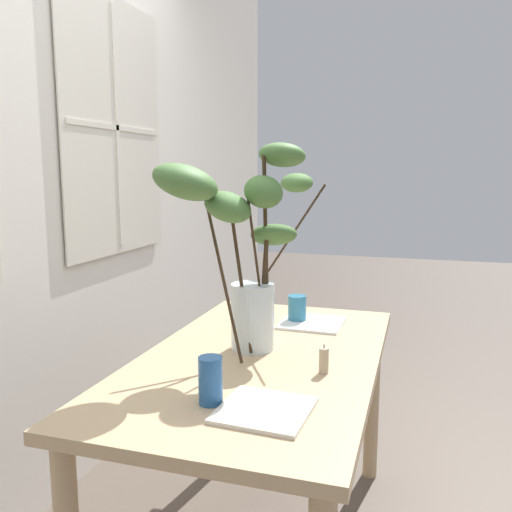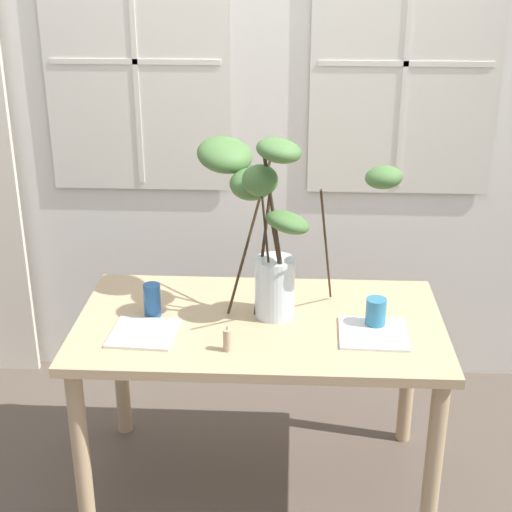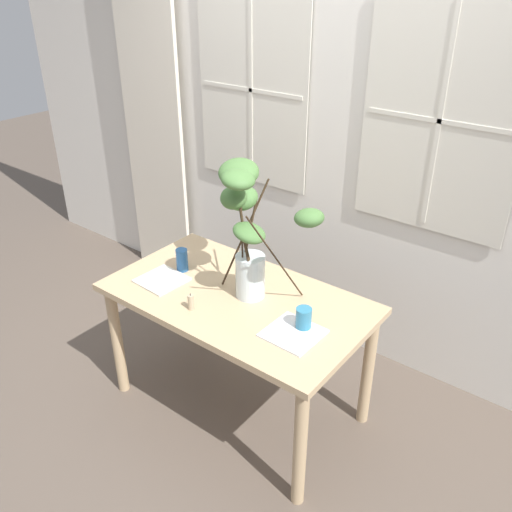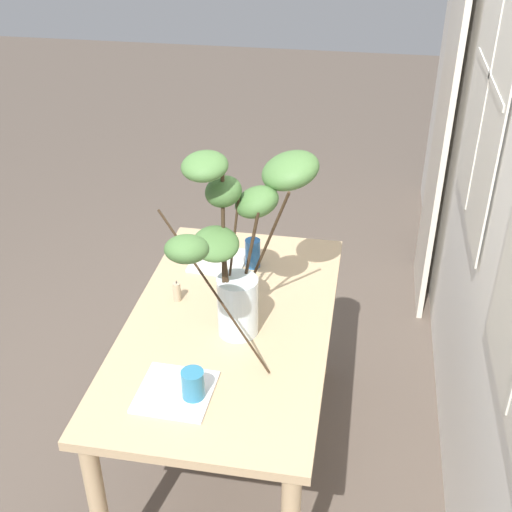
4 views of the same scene
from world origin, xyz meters
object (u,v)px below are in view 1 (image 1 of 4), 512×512
at_px(vase_with_branches, 245,236).
at_px(drinking_glass_blue_left, 211,380).
at_px(plate_square_left, 264,410).
at_px(drinking_glass_blue_right, 297,309).
at_px(dining_table, 261,383).
at_px(plate_square_right, 312,323).
at_px(pillar_candle, 324,361).

xyz_separation_m(vase_with_branches, drinking_glass_blue_left, (-0.43, -0.05, -0.33)).
bearing_deg(plate_square_left, drinking_glass_blue_right, 7.25).
bearing_deg(dining_table, drinking_glass_blue_left, 177.44).
distance_m(vase_with_branches, drinking_glass_blue_right, 0.54).
height_order(drinking_glass_blue_right, plate_square_left, drinking_glass_blue_right).
bearing_deg(drinking_glass_blue_left, vase_with_branches, 6.10).
bearing_deg(drinking_glass_blue_left, dining_table, -2.56).
distance_m(dining_table, plate_square_right, 0.44).
distance_m(drinking_glass_blue_left, plate_square_left, 0.16).
height_order(dining_table, drinking_glass_blue_left, drinking_glass_blue_left).
distance_m(plate_square_left, plate_square_right, 0.83).
bearing_deg(vase_with_branches, plate_square_right, -21.86).
bearing_deg(drinking_glass_blue_right, dining_table, 176.36).
xyz_separation_m(drinking_glass_blue_left, drinking_glass_blue_right, (0.83, -0.05, -0.01)).
height_order(vase_with_branches, plate_square_left, vase_with_branches).
relative_size(dining_table, plate_square_left, 5.95).
bearing_deg(plate_square_left, vase_with_branches, 24.37).
height_order(drinking_glass_blue_right, pillar_candle, drinking_glass_blue_right).
distance_m(plate_square_left, pillar_candle, 0.33).
relative_size(dining_table, drinking_glass_blue_right, 12.37).
bearing_deg(dining_table, plate_square_right, -12.63).
relative_size(drinking_glass_blue_left, drinking_glass_blue_right, 1.16).
bearing_deg(vase_with_branches, plate_square_left, -155.63).
bearing_deg(plate_square_right, drinking_glass_blue_right, 78.95).
distance_m(vase_with_branches, pillar_candle, 0.48).
bearing_deg(pillar_candle, plate_square_left, 162.57).
xyz_separation_m(dining_table, plate_square_left, (-0.41, -0.13, 0.11)).
height_order(vase_with_branches, pillar_candle, vase_with_branches).
relative_size(plate_square_left, plate_square_right, 0.94).
height_order(dining_table, drinking_glass_blue_right, drinking_glass_blue_right).
bearing_deg(vase_with_branches, dining_table, -109.98).
height_order(dining_table, plate_square_right, plate_square_right).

